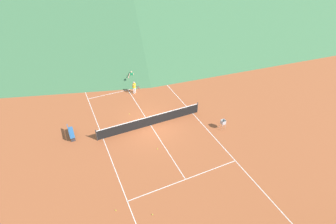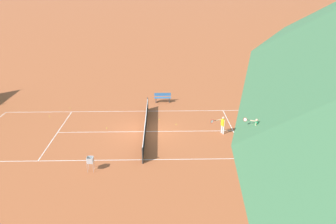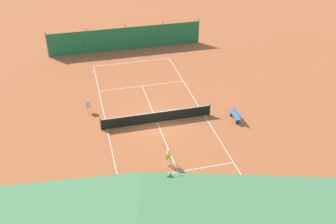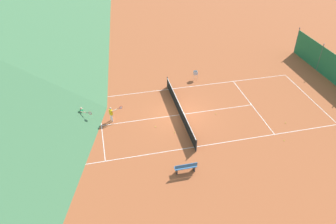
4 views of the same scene
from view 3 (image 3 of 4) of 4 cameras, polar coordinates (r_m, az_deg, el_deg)
name	(u,v)px [view 3 (image 3 of 4)]	position (r m, az deg, el deg)	size (l,w,h in m)	color
ground_plane	(157,122)	(32.27, -1.60, -1.46)	(600.00, 600.00, 0.00)	#A8542D
court_line_markings	(157,122)	(32.27, -1.60, -1.45)	(8.25, 23.85, 0.01)	white
tennis_net	(157,117)	(32.00, -1.62, -0.71)	(9.18, 0.08, 1.06)	#2D2D2D
windscreen_fence_near	(126,39)	(45.27, -6.12, 10.55)	(17.28, 0.08, 2.90)	#236B42
player_far_baseline	(170,178)	(25.66, 0.31, -9.62)	(0.82, 0.94, 1.32)	black
player_near_baseline	(168,156)	(27.42, 0.03, -6.44)	(0.47, 1.10, 1.30)	white
tennis_ball_by_net_left	(156,103)	(34.78, -1.72, 1.31)	(0.07, 0.07, 0.07)	#CCE033
tennis_ball_by_net_right	(176,182)	(26.48, 1.13, -10.18)	(0.07, 0.07, 0.07)	#CCE033
tennis_ball_alley_left	(190,78)	(38.99, 3.25, 4.91)	(0.07, 0.07, 0.07)	#CCE033
tennis_ball_service_box	(186,124)	(31.93, 2.61, -1.82)	(0.07, 0.07, 0.07)	#CCE033
tennis_ball_near_corner	(169,75)	(39.53, 0.09, 5.37)	(0.07, 0.07, 0.07)	#CCE033
tennis_ball_far_corner	(160,198)	(25.43, -1.15, -12.38)	(0.07, 0.07, 0.07)	#CCE033
tennis_ball_alley_right	(178,135)	(30.67, 1.48, -3.40)	(0.07, 0.07, 0.07)	#CCE033
ball_hopper	(88,106)	(33.88, -11.52, 0.93)	(0.36, 0.36, 0.89)	#B7B7BC
courtside_bench	(236,115)	(32.76, 9.77, -0.46)	(0.36, 1.50, 0.84)	#336699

